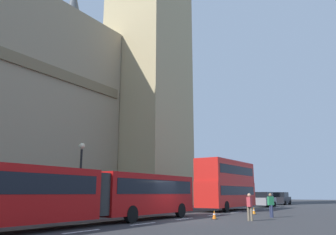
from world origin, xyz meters
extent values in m
plane|color=#333335|center=(0.00, 0.00, 0.00)|extent=(160.00, 160.00, 0.00)
cube|color=silver|center=(-8.01, 0.00, 0.01)|extent=(2.20, 0.16, 0.01)
cube|color=silver|center=(-3.41, 0.00, 0.01)|extent=(2.20, 0.16, 0.01)
cube|color=silver|center=(1.19, 0.00, 0.01)|extent=(2.20, 0.16, 0.01)
cube|color=silver|center=(5.79, 0.00, 0.01)|extent=(2.20, 0.16, 0.01)
cube|color=silver|center=(10.39, 0.00, 0.01)|extent=(2.20, 0.16, 0.01)
cube|color=silver|center=(14.99, 0.00, 0.01)|extent=(2.20, 0.16, 0.01)
cube|color=silver|center=(19.59, 0.00, 0.01)|extent=(2.20, 0.16, 0.01)
cube|color=silver|center=(24.19, 0.00, 0.01)|extent=(2.20, 0.16, 0.01)
cube|color=tan|center=(18.17, 16.00, 24.95)|extent=(9.66, 9.66, 49.91)
cone|color=#474C51|center=(7.00, 20.00, 25.83)|extent=(2.40, 2.40, 5.04)
cube|color=#B20F0F|center=(-0.78, 2.00, 1.65)|extent=(8.94, 2.50, 2.50)
cube|color=black|center=(-0.78, 2.00, 2.10)|extent=(8.22, 2.54, 0.90)
cube|color=#B20F0F|center=(-10.62, 2.00, 1.65)|extent=(8.94, 2.50, 2.50)
cube|color=black|center=(-10.62, 2.00, 2.10)|extent=(8.22, 2.54, 0.90)
cylinder|color=#2D2D2D|center=(-5.70, 2.00, 1.65)|extent=(2.38, 2.38, 2.25)
cylinder|color=black|center=(2.08, 0.88, 0.50)|extent=(1.00, 0.30, 1.00)
cylinder|color=black|center=(-3.46, 0.88, 0.50)|extent=(1.00, 0.30, 1.00)
cube|color=red|center=(13.12, 2.00, 1.60)|extent=(9.57, 2.50, 2.40)
cube|color=black|center=(13.12, 2.00, 1.95)|extent=(8.61, 2.54, 0.84)
cube|color=red|center=(13.12, 2.00, 3.85)|extent=(9.38, 2.50, 2.10)
cube|color=black|center=(13.12, 2.00, 3.95)|extent=(8.61, 2.54, 0.84)
cylinder|color=black|center=(16.18, 0.88, 0.50)|extent=(1.00, 0.30, 1.00)
cylinder|color=black|center=(10.06, 0.88, 0.50)|extent=(1.00, 0.30, 1.00)
cube|color=gray|center=(24.71, 1.89, 0.70)|extent=(4.40, 1.80, 0.90)
cube|color=black|center=(24.51, 1.89, 1.50)|extent=(2.46, 1.66, 0.70)
cylinder|color=black|center=(26.12, 1.08, 0.32)|extent=(0.64, 0.30, 0.64)
cylinder|color=black|center=(23.31, 1.08, 0.32)|extent=(0.64, 0.30, 0.64)
cube|color=black|center=(34.02, 2.22, 0.70)|extent=(4.40, 1.80, 0.90)
cube|color=black|center=(33.82, 2.22, 1.50)|extent=(2.46, 1.66, 0.70)
cylinder|color=black|center=(35.43, 1.41, 0.32)|extent=(0.64, 0.30, 0.64)
cylinder|color=black|center=(32.61, 1.41, 0.32)|extent=(0.64, 0.30, 0.64)
cube|color=black|center=(1.95, -1.86, 0.01)|extent=(0.36, 0.36, 0.03)
cone|color=orange|center=(1.95, -1.86, 0.31)|extent=(0.28, 0.28, 0.55)
cylinder|color=white|center=(1.95, -1.86, 0.33)|extent=(0.17, 0.17, 0.08)
cube|color=black|center=(8.54, -2.28, 0.01)|extent=(0.36, 0.36, 0.03)
cone|color=orange|center=(8.54, -2.28, 0.31)|extent=(0.28, 0.28, 0.55)
cylinder|color=white|center=(8.54, -2.28, 0.33)|extent=(0.17, 0.17, 0.08)
cylinder|color=black|center=(-2.39, 6.50, 0.15)|extent=(0.32, 0.32, 0.30)
cylinder|color=black|center=(-2.39, 6.50, 2.40)|extent=(0.16, 0.16, 4.80)
sphere|color=beige|center=(-2.39, 6.50, 5.05)|extent=(0.44, 0.44, 0.44)
cylinder|color=#726651|center=(1.98, -4.43, 0.43)|extent=(0.16, 0.16, 0.86)
cylinder|color=#726651|center=(1.98, -4.23, 0.43)|extent=(0.16, 0.16, 0.86)
cube|color=#BF383F|center=(1.98, -4.33, 1.16)|extent=(0.40, 0.24, 0.60)
sphere|color=tan|center=(1.98, -4.33, 1.58)|extent=(0.22, 0.22, 0.22)
cylinder|color=#262D4C|center=(5.60, -4.65, 0.43)|extent=(0.16, 0.16, 0.86)
cylinder|color=#262D4C|center=(5.73, -4.50, 0.43)|extent=(0.16, 0.16, 0.86)
cube|color=#267F4C|center=(5.66, -4.58, 1.16)|extent=(0.46, 0.45, 0.60)
sphere|color=#936B4C|center=(5.66, -4.58, 1.58)|extent=(0.22, 0.22, 0.22)
camera|label=1|loc=(-19.17, -12.00, 1.70)|focal=35.76mm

